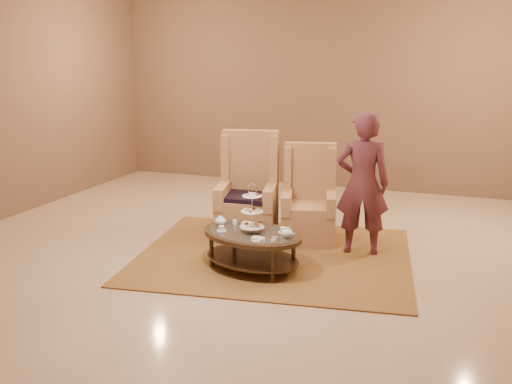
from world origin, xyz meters
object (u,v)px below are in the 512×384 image
at_px(tea_table, 252,239).
at_px(armchair_right, 309,208).
at_px(armchair_left, 248,202).
at_px(person, 363,184).

relative_size(tea_table, armchair_right, 1.09).
height_order(armchair_left, person, person).
relative_size(tea_table, armchair_left, 0.98).
bearing_deg(armchair_right, person, -37.66).
height_order(tea_table, armchair_right, armchair_right).
distance_m(armchair_right, person, 0.91).
bearing_deg(armchair_right, armchair_left, 177.89).
bearing_deg(tea_table, armchair_right, 90.98).
distance_m(armchair_left, armchair_right, 0.79).
distance_m(tea_table, armchair_left, 1.20).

